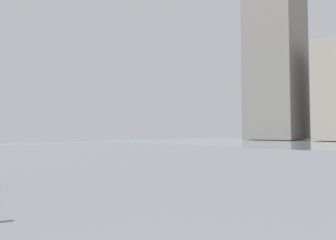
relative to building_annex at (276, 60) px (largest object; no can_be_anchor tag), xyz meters
name	(u,v)px	position (x,y,z in m)	size (l,w,h in m)	color
building_annex	(276,60)	(0.00, 0.00, 0.00)	(10.25, 15.44, 38.73)	gray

